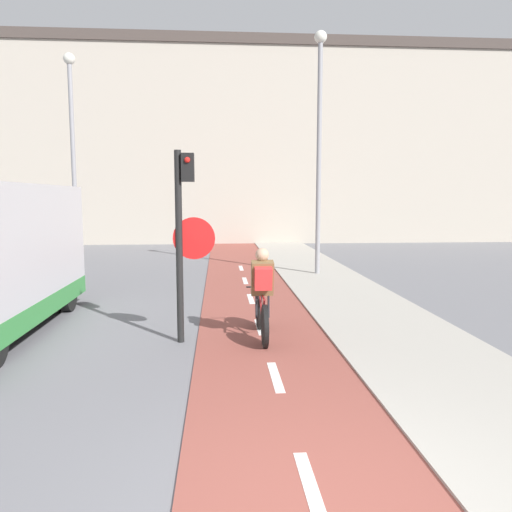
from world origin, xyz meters
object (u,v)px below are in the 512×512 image
at_px(street_lamp_far, 73,139).
at_px(street_lamp_sidewalk, 319,129).
at_px(cyclist_near, 262,296).
at_px(traffic_light_pole, 184,225).

height_order(street_lamp_far, street_lamp_sidewalk, street_lamp_sidewalk).
bearing_deg(street_lamp_far, cyclist_near, -57.89).
relative_size(street_lamp_sidewalk, cyclist_near, 3.95).
bearing_deg(cyclist_near, street_lamp_sidewalk, 71.36).
bearing_deg(traffic_light_pole, street_lamp_far, 115.39).
height_order(traffic_light_pole, cyclist_near, traffic_light_pole).
distance_m(street_lamp_far, street_lamp_sidewalk, 7.75).
distance_m(traffic_light_pole, street_lamp_sidewalk, 8.00).
height_order(street_lamp_far, cyclist_near, street_lamp_far).
bearing_deg(cyclist_near, street_lamp_far, 122.11).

